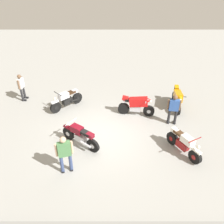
# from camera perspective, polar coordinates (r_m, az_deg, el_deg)

# --- Properties ---
(ground_plane) EXTENTS (40.00, 40.00, 0.00)m
(ground_plane) POSITION_cam_1_polar(r_m,az_deg,el_deg) (11.17, -2.69, -5.74)
(ground_plane) COLOR #9E9E99
(motorcycle_maroon_cruiser) EXTENTS (1.77, 1.31, 1.09)m
(motorcycle_maroon_cruiser) POSITION_cam_1_polar(r_m,az_deg,el_deg) (10.40, -7.80, -5.81)
(motorcycle_maroon_cruiser) COLOR black
(motorcycle_maroon_cruiser) RESTS_ON ground
(motorcycle_red_sportbike) EXTENTS (1.95, 0.72, 1.14)m
(motorcycle_red_sportbike) POSITION_cam_1_polar(r_m,az_deg,el_deg) (12.35, 6.05, 1.72)
(motorcycle_red_sportbike) COLOR black
(motorcycle_red_sportbike) RESTS_ON ground
(motorcycle_cream_vintage) EXTENTS (1.11, 1.77, 1.07)m
(motorcycle_cream_vintage) POSITION_cam_1_polar(r_m,az_deg,el_deg) (10.41, 17.14, -7.40)
(motorcycle_cream_vintage) COLOR black
(motorcycle_cream_vintage) RESTS_ON ground
(motorcycle_silver_cruiser) EXTENTS (1.58, 1.55, 1.09)m
(motorcycle_silver_cruiser) POSITION_cam_1_polar(r_m,az_deg,el_deg) (13.17, -11.06, 3.03)
(motorcycle_silver_cruiser) COLOR black
(motorcycle_silver_cruiser) RESTS_ON ground
(motorcycle_orange_sportbike) EXTENTS (0.70, 1.96, 1.14)m
(motorcycle_orange_sportbike) POSITION_cam_1_polar(r_m,az_deg,el_deg) (13.38, 15.68, 3.23)
(motorcycle_orange_sportbike) COLOR black
(motorcycle_orange_sportbike) RESTS_ON ground
(person_in_blue_shirt) EXTENTS (0.64, 0.36, 1.64)m
(person_in_blue_shirt) POSITION_cam_1_polar(r_m,az_deg,el_deg) (11.79, 14.85, 0.93)
(person_in_blue_shirt) COLOR #262628
(person_in_blue_shirt) RESTS_ON ground
(person_in_green_shirt) EXTENTS (0.66, 0.42, 1.73)m
(person_in_green_shirt) POSITION_cam_1_polar(r_m,az_deg,el_deg) (8.99, -11.52, -9.67)
(person_in_green_shirt) COLOR #384772
(person_in_green_shirt) RESTS_ON ground
(person_in_white_shirt) EXTENTS (0.33, 0.63, 1.61)m
(person_in_white_shirt) POSITION_cam_1_polar(r_m,az_deg,el_deg) (14.52, -21.32, 5.98)
(person_in_white_shirt) COLOR #262628
(person_in_white_shirt) RESTS_ON ground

